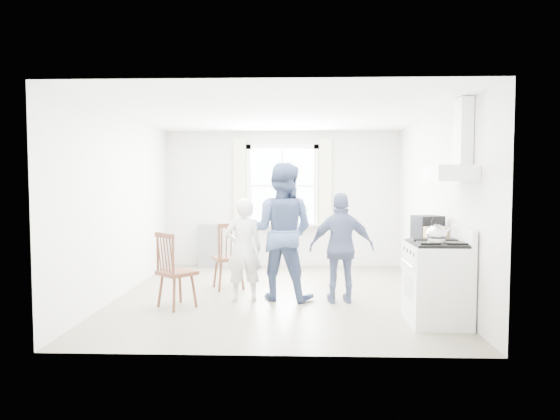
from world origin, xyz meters
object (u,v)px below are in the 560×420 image
object	(u,v)px
gas_stove	(437,282)
windsor_chair_b	(170,262)
windsor_chair_a	(230,249)
person_right	(342,248)
person_left	(243,250)
low_cabinet	(427,273)
person_mid	(282,231)
stereo_stack	(427,227)

from	to	relation	value
gas_stove	windsor_chair_b	xyz separation A→B (m)	(-3.27, 0.53, 0.12)
windsor_chair_a	person_right	distance (m)	1.76
person_right	windsor_chair_b	bearing A→B (deg)	7.57
person_left	person_right	xyz separation A→B (m)	(1.34, -0.06, 0.04)
low_cabinet	person_mid	world-z (taller)	person_mid
gas_stove	person_mid	xyz separation A→B (m)	(-1.84, 1.12, 0.47)
person_right	gas_stove	bearing A→B (deg)	134.52
windsor_chair_a	person_left	size ratio (longest dim) A/B	0.73
person_right	low_cabinet	bearing A→B (deg)	164.66
low_cabinet	stereo_stack	distance (m)	0.60
gas_stove	person_right	distance (m)	1.42
stereo_stack	person_left	xyz separation A→B (m)	(-2.44, 0.23, -0.34)
person_mid	stereo_stack	bearing A→B (deg)	-173.94
low_cabinet	person_left	bearing A→B (deg)	172.94
person_left	person_mid	xyz separation A→B (m)	(0.53, 0.12, 0.24)
stereo_stack	gas_stove	bearing A→B (deg)	-95.76
stereo_stack	windsor_chair_b	world-z (taller)	stereo_stack
gas_stove	windsor_chair_a	bearing A→B (deg)	148.12
stereo_stack	person_mid	size ratio (longest dim) A/B	0.22
stereo_stack	windsor_chair_a	xyz separation A→B (m)	(-2.71, 0.87, -0.42)
gas_stove	windsor_chair_a	distance (m)	3.10
windsor_chair_a	person_right	world-z (taller)	person_right
stereo_stack	person_right	distance (m)	1.15
windsor_chair_a	windsor_chair_b	size ratio (longest dim) A/B	1.03
person_mid	person_right	bearing A→B (deg)	-175.95
windsor_chair_b	gas_stove	bearing A→B (deg)	-9.23
stereo_stack	person_mid	distance (m)	1.95
gas_stove	stereo_stack	xyz separation A→B (m)	(0.08, 0.77, 0.57)
gas_stove	person_mid	world-z (taller)	person_mid
gas_stove	person_right	xyz separation A→B (m)	(-1.02, 0.94, 0.26)
windsor_chair_a	windsor_chair_b	bearing A→B (deg)	-119.73
gas_stove	windsor_chair_a	world-z (taller)	gas_stove
stereo_stack	person_mid	bearing A→B (deg)	169.70
gas_stove	person_left	world-z (taller)	person_left
stereo_stack	windsor_chair_b	xyz separation A→B (m)	(-3.34, -0.24, -0.44)
stereo_stack	person_right	size ratio (longest dim) A/B	0.27
gas_stove	low_cabinet	bearing A→B (deg)	84.32
windsor_chair_b	person_mid	distance (m)	1.58
windsor_chair_b	person_right	xyz separation A→B (m)	(2.24, 0.41, 0.14)
low_cabinet	stereo_stack	xyz separation A→B (m)	(0.01, 0.07, 0.60)
person_mid	windsor_chair_a	bearing A→B (deg)	-16.66
windsor_chair_a	low_cabinet	bearing A→B (deg)	-19.14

